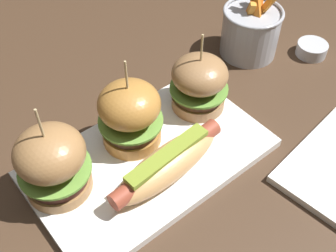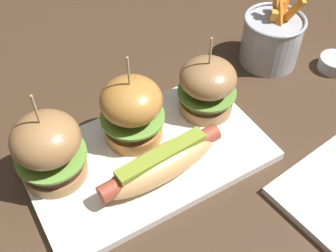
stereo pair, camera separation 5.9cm
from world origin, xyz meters
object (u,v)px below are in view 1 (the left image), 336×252
object	(u,v)px
slider_left	(53,162)
fries_bucket	(251,31)
slider_center	(132,113)
hot_dog	(166,164)
platter_main	(150,159)
slider_right	(199,83)
sauce_ramekin	(312,49)

from	to	relation	value
slider_left	fries_bucket	bearing A→B (deg)	7.49
slider_center	hot_dog	bearing A→B (deg)	-94.26
platter_main	slider_right	bearing A→B (deg)	15.57
hot_dog	slider_right	bearing A→B (deg)	30.64
slider_right	sauce_ramekin	size ratio (longest dim) A/B	2.40
slider_center	fries_bucket	world-z (taller)	slider_center
hot_dog	slider_left	bearing A→B (deg)	148.36
sauce_ramekin	platter_main	bearing A→B (deg)	-178.39
hot_dog	slider_center	xyz separation A→B (m)	(0.01, 0.08, 0.03)
fries_bucket	hot_dog	bearing A→B (deg)	-156.57
slider_right	fries_bucket	distance (m)	0.19
platter_main	slider_center	world-z (taller)	slider_center
platter_main	slider_right	distance (m)	0.14
fries_bucket	sauce_ramekin	bearing A→B (deg)	-42.93
sauce_ramekin	slider_center	bearing A→B (deg)	175.32
slider_center	sauce_ramekin	world-z (taller)	slider_center
slider_right	fries_bucket	size ratio (longest dim) A/B	0.97
fries_bucket	sauce_ramekin	distance (m)	0.12
slider_center	fries_bucket	size ratio (longest dim) A/B	1.06
hot_dog	slider_left	size ratio (longest dim) A/B	1.29
slider_left	slider_center	world-z (taller)	slider_left
slider_left	sauce_ramekin	world-z (taller)	slider_left
hot_dog	slider_left	distance (m)	0.15
hot_dog	fries_bucket	distance (m)	0.33
fries_bucket	platter_main	bearing A→B (deg)	-163.17
slider_left	fries_bucket	distance (m)	0.44
hot_dog	slider_center	world-z (taller)	slider_center
slider_left	slider_right	bearing A→B (deg)	-0.09
slider_right	slider_left	bearing A→B (deg)	179.91
fries_bucket	sauce_ramekin	xyz separation A→B (m)	(0.09, -0.08, -0.04)
platter_main	hot_dog	size ratio (longest dim) A/B	1.80
hot_dog	fries_bucket	xyz separation A→B (m)	(0.31, 0.13, 0.01)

